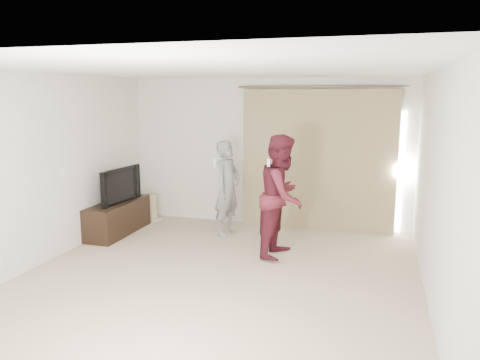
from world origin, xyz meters
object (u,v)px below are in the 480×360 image
tv (116,185)px  person_woman (282,196)px  tv_console (118,218)px  person_man (227,188)px

tv → person_woman: bearing=-90.3°
tv_console → tv: bearing=0.0°
person_man → tv: bearing=-165.3°
person_man → person_woman: size_ratio=0.89×
tv → tv_console: bearing=0.0°
tv_console → person_woman: person_woman is taller
tv → person_woman: size_ratio=0.58×
tv_console → tv: (0.00, 0.00, 0.56)m
person_woman → tv_console: bearing=174.3°
tv → person_man: person_man is taller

